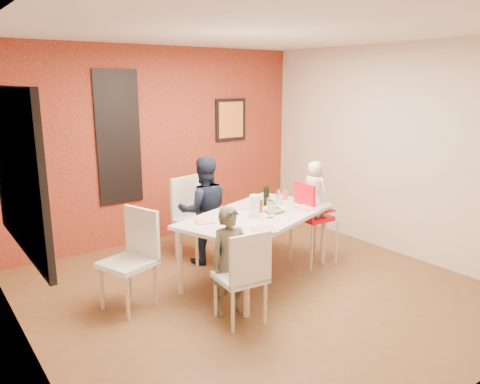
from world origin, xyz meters
TOP-DOWN VIEW (x-y plane):
  - ground at (0.00, 0.00)m, footprint 4.50×4.50m
  - ceiling at (0.00, 0.00)m, footprint 4.50×4.50m
  - wall_back at (0.00, 2.25)m, footprint 4.50×0.02m
  - wall_front at (0.00, -2.25)m, footprint 4.50×0.02m
  - wall_left at (-2.25, 0.00)m, footprint 0.02×4.50m
  - wall_right at (2.25, 0.00)m, footprint 0.02×4.50m
  - brick_accent_wall at (0.00, 2.23)m, footprint 4.50×0.02m
  - picture_window_frame at (-2.22, 0.20)m, footprint 0.05×1.70m
  - picture_window_pane at (-2.21, 0.20)m, footprint 0.02×1.55m
  - glassblock_strip at (-0.60, 2.21)m, footprint 0.55×0.03m
  - glassblock_surround at (-0.60, 2.21)m, footprint 0.60×0.03m
  - art_print_frame at (1.20, 2.21)m, footprint 0.54×0.03m
  - art_print_canvas at (1.20, 2.19)m, footprint 0.44×0.01m
  - dining_table at (0.23, 0.28)m, footprint 2.08×1.56m
  - chair_near at (-0.52, -0.49)m, footprint 0.47×0.47m
  - chair_far at (-0.02, 1.31)m, footprint 0.57×0.57m
  - chair_left at (-1.18, 0.48)m, footprint 0.58×0.58m
  - high_chair at (1.04, 0.24)m, footprint 0.47×0.47m
  - child_near at (-0.51, -0.25)m, footprint 0.45×0.35m
  - child_far at (-0.00, 1.06)m, footprint 0.79×0.70m
  - toddler at (1.07, 0.24)m, footprint 0.28×0.37m
  - plate_near_left at (-0.09, -0.24)m, footprint 0.30×0.30m
  - plate_far_mid at (0.18, 0.60)m, footprint 0.24×0.24m
  - plate_near_right at (0.87, 0.13)m, footprint 0.28×0.28m
  - plate_far_left at (-0.41, 0.37)m, footprint 0.27×0.27m
  - salad_bowl_a at (0.44, 0.23)m, footprint 0.28×0.28m
  - salad_bowl_b at (0.59, 0.54)m, footprint 0.22×0.22m
  - wine_bottle at (0.46, 0.41)m, footprint 0.07×0.07m
  - wine_glass_a at (0.25, 0.09)m, footprint 0.07×0.07m
  - wine_glass_b at (0.60, 0.34)m, footprint 0.08×0.08m
  - paper_towel_roll at (0.12, 0.19)m, footprint 0.11×0.11m
  - condiment_red at (0.31, 0.31)m, footprint 0.04×0.04m
  - condiment_green at (0.45, 0.37)m, footprint 0.04×0.04m
  - condiment_brown at (0.28, 0.32)m, footprint 0.04×0.04m
  - sippy_cup at (0.92, 0.60)m, footprint 0.07×0.07m

SIDE VIEW (x-z plane):
  - ground at x=0.00m, z-range 0.00..0.00m
  - chair_near at x=-0.52m, z-range 0.05..0.97m
  - child_near at x=-0.51m, z-range 0.00..1.08m
  - chair_left at x=-1.18m, z-range 0.06..1.05m
  - chair_far at x=-0.02m, z-range 0.06..1.10m
  - high_chair at x=1.04m, z-range 0.11..1.14m
  - child_far at x=0.00m, z-range 0.00..1.34m
  - dining_table at x=0.23m, z-range 0.32..1.08m
  - plate_far_mid at x=0.18m, z-range 0.77..0.78m
  - plate_far_left at x=-0.41m, z-range 0.77..0.78m
  - plate_near_left at x=-0.09m, z-range 0.77..0.78m
  - plate_near_right at x=0.87m, z-range 0.77..0.78m
  - salad_bowl_b at x=0.59m, z-range 0.77..0.82m
  - salad_bowl_a at x=0.44m, z-range 0.77..0.83m
  - sippy_cup at x=0.92m, z-range 0.77..0.88m
  - condiment_green at x=0.45m, z-range 0.77..0.91m
  - condiment_red at x=0.31m, z-range 0.77..0.91m
  - condiment_brown at x=0.28m, z-range 0.77..0.92m
  - wine_glass_a at x=0.25m, z-range 0.77..0.96m
  - wine_glass_b at x=0.60m, z-range 0.77..0.99m
  - paper_towel_roll at x=0.12m, z-range 0.77..1.02m
  - wine_bottle at x=0.46m, z-range 0.77..1.03m
  - toddler at x=1.07m, z-range 0.61..1.29m
  - wall_back at x=0.00m, z-range 0.00..2.70m
  - wall_front at x=0.00m, z-range 0.00..2.70m
  - wall_left at x=-2.25m, z-range 0.00..2.70m
  - wall_right at x=2.25m, z-range 0.00..2.70m
  - brick_accent_wall at x=0.00m, z-range 0.00..2.70m
  - glassblock_strip at x=-0.60m, z-range 0.65..2.35m
  - glassblock_surround at x=-0.60m, z-range 0.62..2.38m
  - picture_window_frame at x=-2.22m, z-range 0.90..2.20m
  - picture_window_pane at x=-2.21m, z-range 0.98..2.12m
  - art_print_frame at x=1.20m, z-range 1.33..1.97m
  - art_print_canvas at x=1.20m, z-range 1.38..1.92m
  - ceiling at x=0.00m, z-range 2.69..2.71m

